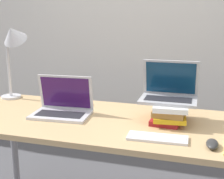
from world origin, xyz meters
TOP-DOWN VIEW (x-y plane):
  - wall_back at (0.00, 1.50)m, footprint 8.00×0.05m
  - desk at (0.00, 0.36)m, footprint 1.79×0.72m
  - laptop_left at (-0.28, 0.37)m, footprint 0.35×0.24m
  - book_stack at (0.35, 0.42)m, footprint 0.20×0.28m
  - laptop_on_books at (0.34, 0.46)m, footprint 0.31×0.22m
  - wireless_keyboard at (0.32, 0.16)m, footprint 0.29×0.12m
  - mouse at (0.58, 0.14)m, footprint 0.06×0.11m
  - desk_lamp at (-0.73, 0.59)m, footprint 0.23×0.20m

SIDE VIEW (x-z plane):
  - desk at x=0.00m, z-range 0.30..1.03m
  - wireless_keyboard at x=0.32m, z-range 0.73..0.75m
  - mouse at x=0.58m, z-range 0.73..0.77m
  - laptop_left at x=-0.28m, z-range 0.67..0.90m
  - book_stack at x=0.35m, z-range 0.74..0.85m
  - laptop_on_books at x=0.34m, z-range 0.78..1.01m
  - desk_lamp at x=-0.73m, z-range 0.86..1.41m
  - wall_back at x=0.00m, z-range 0.00..2.70m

